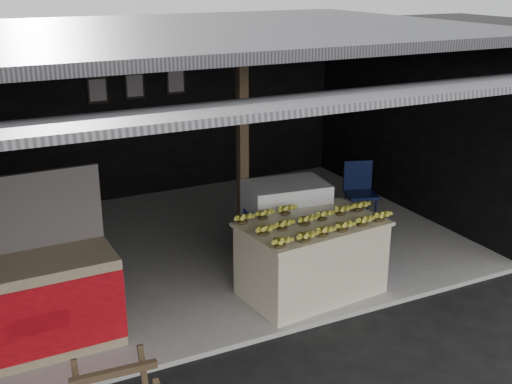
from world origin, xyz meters
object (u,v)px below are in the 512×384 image
plastic_chair (359,187)px  neighbor_stall (30,302)px  banana_table (311,258)px  white_crate (286,225)px  water_barrel (361,253)px

plastic_chair → neighbor_stall: bearing=-146.4°
banana_table → neighbor_stall: neighbor_stall is taller
banana_table → plastic_chair: size_ratio=1.84×
plastic_chair → white_crate: bearing=-136.4°
water_barrel → plastic_chair: (0.97, 1.44, 0.30)m
banana_table → water_barrel: (0.87, 0.22, -0.21)m
neighbor_stall → banana_table: bearing=-5.4°
white_crate → water_barrel: size_ratio=2.29×
banana_table → plastic_chair: 2.48m
banana_table → white_crate: bearing=77.0°
neighbor_stall → water_barrel: (3.99, -0.02, -0.28)m
white_crate → plastic_chair: white_crate is taller
white_crate → neighbor_stall: bearing=-163.2°
white_crate → plastic_chair: (1.73, 0.84, -0.01)m
white_crate → water_barrel: 1.02m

